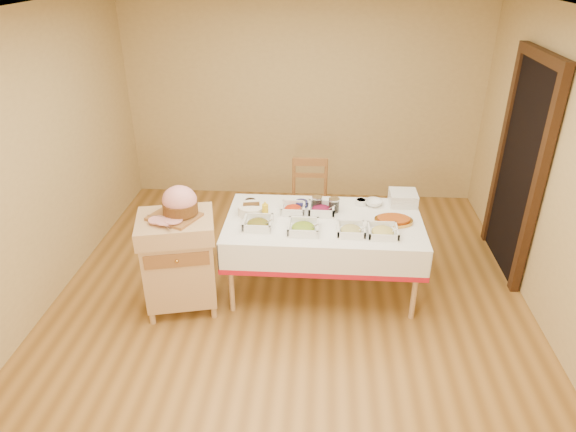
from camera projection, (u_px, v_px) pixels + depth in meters
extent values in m
plane|color=olive|center=(289.00, 304.00, 4.86)|extent=(5.00, 5.00, 0.00)
plane|color=white|center=(290.00, 10.00, 3.66)|extent=(5.00, 5.00, 0.00)
plane|color=tan|center=(303.00, 100.00, 6.47)|extent=(4.50, 0.00, 4.50)
plane|color=tan|center=(248.00, 425.00, 2.04)|extent=(4.50, 0.00, 4.50)
plane|color=tan|center=(28.00, 171.00, 4.40)|extent=(0.00, 5.00, 5.00)
plane|color=tan|center=(569.00, 186.00, 4.12)|extent=(0.00, 5.00, 5.00)
cube|color=black|center=(520.00, 171.00, 5.03)|extent=(0.06, 0.90, 2.10)
cube|color=#361E11|center=(536.00, 193.00, 4.59)|extent=(0.08, 0.10, 2.10)
cube|color=#361E11|center=(503.00, 153.00, 5.48)|extent=(0.08, 0.10, 2.10)
cube|color=#361E11|center=(544.00, 56.00, 4.53)|extent=(0.08, 1.10, 0.10)
cube|color=tan|center=(324.00, 223.00, 4.77)|extent=(1.80, 1.00, 0.04)
cylinder|color=tan|center=(231.00, 278.00, 4.62)|extent=(0.05, 0.05, 0.71)
cylinder|color=tan|center=(245.00, 233.00, 5.36)|extent=(0.05, 0.05, 0.71)
cylinder|color=tan|center=(415.00, 285.00, 4.52)|extent=(0.05, 0.05, 0.71)
cylinder|color=tan|center=(403.00, 238.00, 5.26)|extent=(0.05, 0.05, 0.71)
cube|color=white|center=(324.00, 220.00, 4.76)|extent=(1.82, 1.02, 0.01)
cube|color=tan|center=(180.00, 266.00, 4.65)|extent=(0.71, 0.63, 0.66)
cube|color=tan|center=(175.00, 226.00, 4.46)|extent=(0.77, 0.68, 0.16)
cube|color=#915D2F|center=(170.00, 261.00, 4.32)|extent=(0.53, 0.14, 0.13)
sphere|color=#BE8935|center=(169.00, 261.00, 4.31)|extent=(0.03, 0.03, 0.03)
cylinder|color=tan|center=(148.00, 314.00, 4.65)|extent=(0.05, 0.05, 0.11)
cylinder|color=tan|center=(162.00, 286.00, 5.03)|extent=(0.05, 0.05, 0.11)
cylinder|color=tan|center=(208.00, 316.00, 4.61)|extent=(0.05, 0.05, 0.11)
cylinder|color=tan|center=(217.00, 288.00, 5.00)|extent=(0.05, 0.05, 0.11)
cube|color=#915D2F|center=(309.00, 204.00, 5.73)|extent=(0.43, 0.41, 0.03)
cylinder|color=#915D2F|center=(292.00, 230.00, 5.68)|extent=(0.04, 0.04, 0.45)
cylinder|color=#915D2F|center=(294.00, 215.00, 6.00)|extent=(0.04, 0.04, 0.45)
cylinder|color=#915D2F|center=(325.00, 231.00, 5.67)|extent=(0.04, 0.04, 0.45)
cylinder|color=#915D2F|center=(324.00, 216.00, 5.99)|extent=(0.04, 0.04, 0.45)
cylinder|color=#915D2F|center=(294.00, 178.00, 5.79)|extent=(0.04, 0.04, 0.48)
cylinder|color=#915D2F|center=(326.00, 179.00, 5.77)|extent=(0.04, 0.04, 0.48)
cube|color=#915D2F|center=(310.00, 162.00, 5.69)|extent=(0.38, 0.04, 0.09)
cube|color=#915D2F|center=(174.00, 217.00, 4.41)|extent=(0.40, 0.32, 0.02)
ellipsoid|color=pink|center=(180.00, 200.00, 4.38)|extent=(0.30, 0.27, 0.25)
cylinder|color=#583414|center=(180.00, 207.00, 4.41)|extent=(0.30, 0.30, 0.10)
cube|color=silver|center=(163.00, 223.00, 4.27)|extent=(0.25, 0.11, 0.00)
cylinder|color=silver|center=(163.00, 217.00, 4.36)|extent=(0.29, 0.08, 0.01)
cube|color=silver|center=(258.00, 226.00, 4.63)|extent=(0.26, 0.26, 0.02)
ellipsoid|color=#A93613|center=(258.00, 223.00, 4.62)|extent=(0.20, 0.20, 0.07)
cylinder|color=silver|center=(264.00, 225.00, 4.59)|extent=(0.16, 0.01, 0.11)
cube|color=silver|center=(303.00, 230.00, 4.56)|extent=(0.27, 0.27, 0.02)
ellipsoid|color=#B4A817|center=(303.00, 228.00, 4.55)|extent=(0.21, 0.21, 0.07)
cylinder|color=silver|center=(310.00, 229.00, 4.52)|extent=(0.15, 0.01, 0.11)
cube|color=silver|center=(351.00, 232.00, 4.53)|extent=(0.24, 0.24, 0.01)
ellipsoid|color=tan|center=(351.00, 230.00, 4.52)|extent=(0.19, 0.19, 0.06)
cylinder|color=silver|center=(357.00, 231.00, 4.49)|extent=(0.14, 0.01, 0.10)
cube|color=silver|center=(383.00, 234.00, 4.50)|extent=(0.26, 0.26, 0.01)
ellipsoid|color=tan|center=(383.00, 231.00, 4.49)|extent=(0.20, 0.20, 0.07)
cylinder|color=silver|center=(390.00, 233.00, 4.46)|extent=(0.13, 0.01, 0.10)
cube|color=silver|center=(293.00, 211.00, 4.89)|extent=(0.22, 0.22, 0.02)
ellipsoid|color=#B2290D|center=(293.00, 209.00, 4.88)|extent=(0.17, 0.17, 0.06)
cylinder|color=silver|center=(298.00, 210.00, 4.86)|extent=(0.15, 0.01, 0.11)
cube|color=silver|center=(321.00, 212.00, 4.88)|extent=(0.24, 0.24, 0.02)
ellipsoid|color=maroon|center=(321.00, 209.00, 4.87)|extent=(0.18, 0.18, 0.06)
cylinder|color=silver|center=(327.00, 210.00, 4.84)|extent=(0.16, 0.01, 0.12)
cylinder|color=silver|center=(250.00, 202.00, 5.02)|extent=(0.12, 0.12, 0.06)
cylinder|color=black|center=(250.00, 201.00, 5.01)|extent=(0.10, 0.10, 0.02)
cylinder|color=navy|center=(301.00, 204.00, 4.99)|extent=(0.12, 0.12, 0.05)
cylinder|color=maroon|center=(301.00, 202.00, 4.99)|extent=(0.10, 0.10, 0.02)
cylinder|color=silver|center=(361.00, 202.00, 5.02)|extent=(0.11, 0.11, 0.06)
cylinder|color=#B2290D|center=(361.00, 201.00, 5.01)|extent=(0.09, 0.09, 0.02)
imported|color=silver|center=(314.00, 202.00, 5.04)|extent=(0.18, 0.18, 0.04)
imported|color=silver|center=(374.00, 203.00, 5.01)|extent=(0.19, 0.19, 0.05)
cylinder|color=silver|center=(317.00, 203.00, 4.93)|extent=(0.09, 0.09, 0.11)
cylinder|color=silver|center=(317.00, 197.00, 4.90)|extent=(0.10, 0.10, 0.01)
cylinder|color=black|center=(317.00, 205.00, 4.94)|extent=(0.08, 0.08, 0.08)
cylinder|color=silver|center=(334.00, 206.00, 4.88)|extent=(0.10, 0.10, 0.12)
cylinder|color=silver|center=(334.00, 199.00, 4.85)|extent=(0.11, 0.11, 0.01)
cylinder|color=black|center=(334.00, 207.00, 4.89)|extent=(0.08, 0.08, 0.09)
cylinder|color=yellow|center=(265.00, 212.00, 4.74)|extent=(0.06, 0.06, 0.15)
cone|color=yellow|center=(265.00, 203.00, 4.70)|extent=(0.04, 0.04, 0.04)
cylinder|color=white|center=(252.00, 210.00, 4.83)|extent=(0.26, 0.26, 0.09)
cube|color=silver|center=(402.00, 203.00, 5.04)|extent=(0.26, 0.26, 0.01)
cube|color=silver|center=(403.00, 202.00, 5.04)|extent=(0.26, 0.26, 0.01)
cube|color=silver|center=(403.00, 200.00, 5.03)|extent=(0.26, 0.26, 0.01)
cube|color=silver|center=(403.00, 199.00, 5.02)|extent=(0.26, 0.26, 0.01)
cube|color=silver|center=(403.00, 197.00, 5.01)|extent=(0.26, 0.26, 0.01)
cube|color=silver|center=(403.00, 196.00, 5.01)|extent=(0.26, 0.26, 0.01)
cube|color=silver|center=(403.00, 194.00, 5.00)|extent=(0.26, 0.26, 0.01)
cube|color=silver|center=(404.00, 193.00, 4.99)|extent=(0.26, 0.26, 0.01)
ellipsoid|color=#BE8935|center=(393.00, 221.00, 4.70)|extent=(0.35, 0.25, 0.03)
ellipsoid|color=#A94912|center=(394.00, 220.00, 4.70)|extent=(0.30, 0.21, 0.04)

